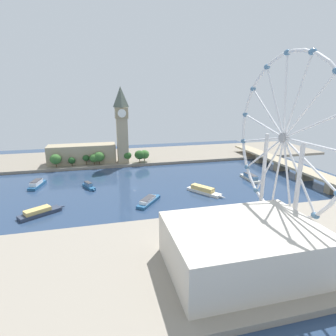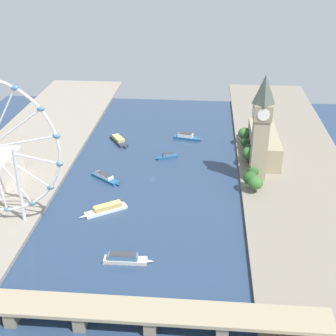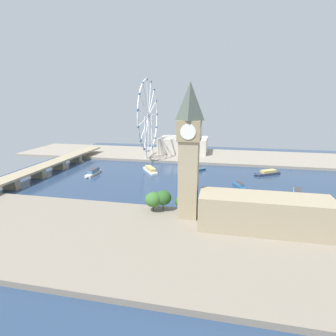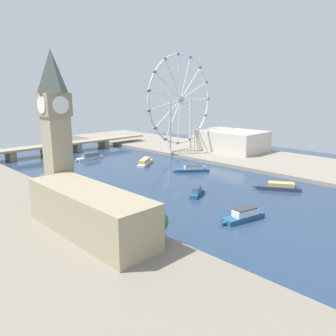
{
  "view_description": "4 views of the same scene",
  "coord_description": "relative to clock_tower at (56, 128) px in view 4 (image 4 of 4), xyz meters",
  "views": [
    {
      "loc": [
        228.38,
        -27.35,
        80.62
      ],
      "look_at": [
        -11.67,
        32.9,
        12.44
      ],
      "focal_mm": 29.86,
      "sensor_mm": 36.0,
      "label": 1
    },
    {
      "loc": [
        -40.31,
        331.09,
        174.93
      ],
      "look_at": [
        -14.16,
        19.49,
        19.25
      ],
      "focal_mm": 50.19,
      "sensor_mm": 36.0,
      "label": 2
    },
    {
      "loc": [
        -237.39,
        -20.38,
        75.58
      ],
      "look_at": [
        3.48,
        28.98,
        11.46
      ],
      "focal_mm": 28.04,
      "sensor_mm": 36.0,
      "label": 3
    },
    {
      "loc": [
        -164.65,
        -169.36,
        65.52
      ],
      "look_at": [
        -6.21,
        -9.18,
        12.6
      ],
      "focal_mm": 35.67,
      "sensor_mm": 36.0,
      "label": 4
    }
  ],
  "objects": [
    {
      "name": "riverbank_left",
      "position": [
        -32.28,
        1.62,
        -44.48
      ],
      "size": [
        90.0,
        520.0,
        3.0
      ],
      "primitive_type": "cube",
      "color": "gray",
      "rests_on": "ground_plane"
    },
    {
      "name": "ferris_wheel",
      "position": [
        176.49,
        74.72,
        8.69
      ],
      "size": [
        94.31,
        3.2,
        99.13
      ],
      "color": "silver",
      "rests_on": "riverbank_right"
    },
    {
      "name": "tour_boat_4",
      "position": [
        121.97,
        -67.21,
        -43.88
      ],
      "size": [
        21.4,
        29.63,
        5.1
      ],
      "rotation": [
        0.0,
        0.0,
        2.14
      ],
      "color": "#2D384C",
      "rests_on": "ground_plane"
    },
    {
      "name": "riverside_hall",
      "position": [
        211.41,
        33.84,
        -32.59
      ],
      "size": [
        47.44,
        66.55,
        20.78
      ],
      "primitive_type": "cube",
      "color": "beige",
      "rests_on": "riverbank_right"
    },
    {
      "name": "tour_boat_1",
      "position": [
        109.17,
        55.1,
        -43.66
      ],
      "size": [
        32.07,
        23.61,
        5.53
      ],
      "rotation": [
        0.0,
        0.0,
        0.59
      ],
      "color": "white",
      "rests_on": "ground_plane"
    },
    {
      "name": "clock_tower",
      "position": [
        0.0,
        0.0,
        0.0
      ],
      "size": [
        14.53,
        14.53,
        82.86
      ],
      "color": "tan",
      "rests_on": "riverbank_left"
    },
    {
      "name": "tour_boat_3",
      "position": [
        119.45,
        7.52,
        -43.99
      ],
      "size": [
        27.6,
        22.65,
        4.9
      ],
      "rotation": [
        0.0,
        0.0,
        2.49
      ],
      "color": "#235684",
      "rests_on": "ground_plane"
    },
    {
      "name": "tour_boat_0",
      "position": [
        73.95,
        -36.45,
        -43.93
      ],
      "size": [
        20.64,
        11.88,
        5.26
      ],
      "rotation": [
        0.0,
        0.0,
        0.43
      ],
      "color": "#235684",
      "rests_on": "ground_plane"
    },
    {
      "name": "ground_plane",
      "position": [
        82.47,
        1.62,
        -45.98
      ],
      "size": [
        399.5,
        399.5,
        0.0
      ],
      "primitive_type": "plane",
      "color": "navy"
    },
    {
      "name": "tour_boat_5",
      "position": [
        58.91,
        -80.39,
        -43.47
      ],
      "size": [
        28.31,
        11.98,
        6.26
      ],
      "rotation": [
        0.0,
        0.0,
        2.91
      ],
      "color": "#235684",
      "rests_on": "ground_plane"
    },
    {
      "name": "parliament_block",
      "position": [
        -9.23,
        -44.58,
        -32.87
      ],
      "size": [
        22.0,
        73.16,
        20.22
      ],
      "primitive_type": "cube",
      "color": "tan",
      "rests_on": "riverbank_left"
    },
    {
      "name": "tour_boat_2",
      "position": [
        86.41,
        110.16,
        -43.53
      ],
      "size": [
        30.48,
        7.01,
        5.86
      ],
      "rotation": [
        0.0,
        0.0,
        3.16
      ],
      "color": "beige",
      "rests_on": "ground_plane"
    },
    {
      "name": "riverbank_right",
      "position": [
        197.22,
        1.62,
        -44.48
      ],
      "size": [
        90.0,
        520.0,
        3.0
      ],
      "primitive_type": "cube",
      "color": "gray",
      "rests_on": "ground_plane"
    },
    {
      "name": "tree_row_embankment",
      "position": [
        4.78,
        -19.88,
        -34.76
      ],
      "size": [
        14.27,
        106.11,
        14.02
      ],
      "color": "#513823",
      "rests_on": "riverbank_left"
    },
    {
      "name": "river_bridge",
      "position": [
        82.47,
        159.36,
        -38.13
      ],
      "size": [
        211.5,
        17.48,
        10.42
      ],
      "color": "tan",
      "rests_on": "ground_plane"
    }
  ]
}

